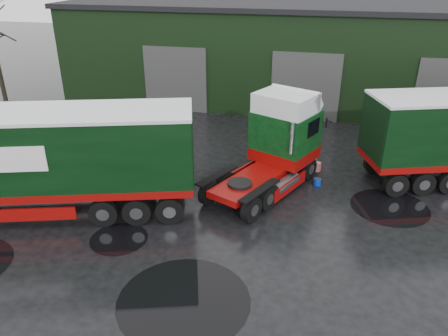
{
  "coord_description": "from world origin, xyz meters",
  "views": [
    {
      "loc": [
        2.98,
        -11.56,
        8.81
      ],
      "look_at": [
        -0.33,
        2.84,
        1.7
      ],
      "focal_mm": 35.0,
      "sensor_mm": 36.0,
      "label": 1
    }
  ],
  "objects_px": {
    "trailer_left": "(15,165)",
    "tree_back_a": "(230,7)",
    "hero_tractor": "(263,148)",
    "wash_bucket": "(317,182)",
    "tree_back_b": "(413,24)",
    "warehouse": "(312,48)"
  },
  "relations": [
    {
      "from": "warehouse",
      "to": "trailer_left",
      "type": "xyz_separation_m",
      "value": [
        -9.66,
        -19.28,
        -1.12
      ]
    },
    {
      "from": "hero_tractor",
      "to": "trailer_left",
      "type": "relative_size",
      "value": 0.48
    },
    {
      "from": "warehouse",
      "to": "tree_back_a",
      "type": "xyz_separation_m",
      "value": [
        -8.0,
        10.0,
        1.59
      ]
    },
    {
      "from": "hero_tractor",
      "to": "tree_back_a",
      "type": "relative_size",
      "value": 0.66
    },
    {
      "from": "wash_bucket",
      "to": "tree_back_a",
      "type": "xyz_separation_m",
      "value": [
        -9.16,
        24.45,
        4.6
      ]
    },
    {
      "from": "wash_bucket",
      "to": "tree_back_b",
      "type": "relative_size",
      "value": 0.04
    },
    {
      "from": "wash_bucket",
      "to": "hero_tractor",
      "type": "bearing_deg",
      "value": -155.36
    },
    {
      "from": "tree_back_a",
      "to": "hero_tractor",
      "type": "bearing_deg",
      "value": -74.91
    },
    {
      "from": "hero_tractor",
      "to": "tree_back_b",
      "type": "distance_m",
      "value": 27.14
    },
    {
      "from": "trailer_left",
      "to": "tree_back_a",
      "type": "distance_m",
      "value": 29.46
    },
    {
      "from": "tree_back_b",
      "to": "trailer_left",
      "type": "bearing_deg",
      "value": -121.1
    },
    {
      "from": "hero_tractor",
      "to": "wash_bucket",
      "type": "bearing_deg",
      "value": 49.78
    },
    {
      "from": "tree_back_b",
      "to": "tree_back_a",
      "type": "bearing_deg",
      "value": 180.0
    },
    {
      "from": "tree_back_a",
      "to": "warehouse",
      "type": "bearing_deg",
      "value": -51.34
    },
    {
      "from": "hero_tractor",
      "to": "wash_bucket",
      "type": "relative_size",
      "value": 19.97
    },
    {
      "from": "wash_bucket",
      "to": "tree_back_b",
      "type": "xyz_separation_m",
      "value": [
        6.84,
        24.45,
        3.6
      ]
    },
    {
      "from": "warehouse",
      "to": "wash_bucket",
      "type": "xyz_separation_m",
      "value": [
        1.16,
        -14.45,
        -3.01
      ]
    },
    {
      "from": "warehouse",
      "to": "tree_back_a",
      "type": "distance_m",
      "value": 12.9
    },
    {
      "from": "warehouse",
      "to": "trailer_left",
      "type": "relative_size",
      "value": 2.47
    },
    {
      "from": "warehouse",
      "to": "tree_back_b",
      "type": "relative_size",
      "value": 4.32
    },
    {
      "from": "warehouse",
      "to": "hero_tractor",
      "type": "bearing_deg",
      "value": -94.14
    },
    {
      "from": "tree_back_b",
      "to": "hero_tractor",
      "type": "bearing_deg",
      "value": -109.69
    }
  ]
}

